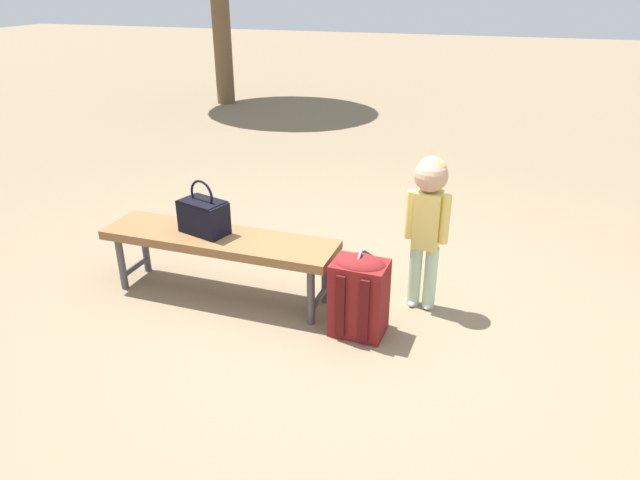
{
  "coord_description": "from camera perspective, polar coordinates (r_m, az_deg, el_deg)",
  "views": [
    {
      "loc": [
        0.92,
        -3.09,
        2.01
      ],
      "look_at": [
        -0.1,
        0.13,
        0.45
      ],
      "focal_mm": 32.15,
      "sensor_mm": 36.0,
      "label": 1
    }
  ],
  "objects": [
    {
      "name": "ground_plane",
      "position": [
        3.8,
        0.85,
        -7.16
      ],
      "size": [
        40.0,
        40.0,
        0.0
      ],
      "primitive_type": "plane",
      "color": "#7F6B51",
      "rests_on": "ground"
    },
    {
      "name": "park_bench",
      "position": [
        3.87,
        -10.03,
        -0.34
      ],
      "size": [
        1.61,
        0.44,
        0.45
      ],
      "color": "brown",
      "rests_on": "ground"
    },
    {
      "name": "handbag",
      "position": [
        3.86,
        -11.52,
        2.45
      ],
      "size": [
        0.36,
        0.27,
        0.37
      ],
      "color": "black",
      "rests_on": "park_bench"
    },
    {
      "name": "child_standing",
      "position": [
        3.63,
        10.72,
        2.96
      ],
      "size": [
        0.28,
        0.21,
        1.03
      ],
      "color": "#B2D8B2",
      "rests_on": "ground"
    },
    {
      "name": "backpack_large",
      "position": [
        3.47,
        3.93,
        -5.29
      ],
      "size": [
        0.34,
        0.31,
        0.55
      ],
      "color": "maroon",
      "rests_on": "ground"
    },
    {
      "name": "backpack_small",
      "position": [
        4.02,
        4.04,
        -3.0
      ],
      "size": [
        0.2,
        0.21,
        0.28
      ],
      "color": "black",
      "rests_on": "ground"
    }
  ]
}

